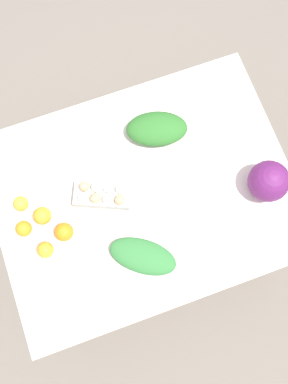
% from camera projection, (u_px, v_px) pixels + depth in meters
% --- Properties ---
extents(ground_plane, '(8.00, 8.00, 0.00)m').
position_uv_depth(ground_plane, '(144.00, 221.00, 2.56)').
color(ground_plane, '#70665B').
extents(dining_table, '(1.30, 1.00, 0.71)m').
position_uv_depth(dining_table, '(144.00, 198.00, 1.95)').
color(dining_table, silver).
rests_on(dining_table, ground_plane).
extents(cabbage_purple, '(0.18, 0.18, 0.18)m').
position_uv_depth(cabbage_purple, '(269.00, 181.00, 1.79)').
color(cabbage_purple, '#601E5B').
rests_on(cabbage_purple, dining_table).
extents(egg_carton, '(0.26, 0.19, 0.09)m').
position_uv_depth(egg_carton, '(102.00, 195.00, 1.82)').
color(egg_carton, '#B7B7B2').
rests_on(egg_carton, dining_table).
extents(greens_bunch_kale, '(0.31, 0.28, 0.06)m').
position_uv_depth(greens_bunch_kale, '(143.00, 256.00, 1.77)').
color(greens_bunch_kale, '#337538').
rests_on(greens_bunch_kale, dining_table).
extents(greens_bunch_beet_tops, '(0.31, 0.23, 0.10)m').
position_uv_depth(greens_bunch_beet_tops, '(157.00, 129.00, 1.88)').
color(greens_bunch_beet_tops, '#2D6B28').
rests_on(greens_bunch_beet_tops, dining_table).
extents(orange_0, '(0.07, 0.07, 0.07)m').
position_uv_depth(orange_0, '(24.00, 229.00, 1.79)').
color(orange_0, orange).
rests_on(orange_0, dining_table).
extents(orange_1, '(0.08, 0.08, 0.08)m').
position_uv_depth(orange_1, '(64.00, 232.00, 1.78)').
color(orange_1, orange).
rests_on(orange_1, dining_table).
extents(orange_2, '(0.07, 0.07, 0.07)m').
position_uv_depth(orange_2, '(21.00, 204.00, 1.82)').
color(orange_2, '#F9A833').
rests_on(orange_2, dining_table).
extents(orange_3, '(0.07, 0.07, 0.07)m').
position_uv_depth(orange_3, '(45.00, 250.00, 1.77)').
color(orange_3, orange).
rests_on(orange_3, dining_table).
extents(orange_4, '(0.08, 0.08, 0.08)m').
position_uv_depth(orange_4, '(42.00, 216.00, 1.80)').
color(orange_4, orange).
rests_on(orange_4, dining_table).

